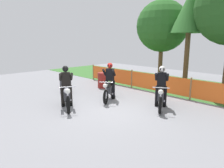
{
  "coord_description": "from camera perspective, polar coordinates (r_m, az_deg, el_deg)",
  "views": [
    {
      "loc": [
        5.78,
        -5.47,
        2.69
      ],
      "look_at": [
        -0.24,
        0.37,
        0.9
      ],
      "focal_mm": 32.82,
      "sensor_mm": 36.0,
      "label": 1
    }
  ],
  "objects": [
    {
      "name": "motorcycle_lead",
      "position": [
        8.52,
        -12.45,
        -3.22
      ],
      "size": [
        1.92,
        1.14,
        1.01
      ],
      "rotation": [
        0.0,
        0.0,
        -0.5
      ],
      "color": "black",
      "rests_on": "ground"
    },
    {
      "name": "rider_lead",
      "position": [
        8.64,
        -12.69,
        0.14
      ],
      "size": [
        0.79,
        0.71,
        1.69
      ],
      "rotation": [
        0.0,
        0.0,
        -0.5
      ],
      "color": "black",
      "rests_on": "ground"
    },
    {
      "name": "motorcycle_third",
      "position": [
        9.4,
        -0.82,
        -1.65
      ],
      "size": [
        1.23,
        1.73,
        0.96
      ],
      "rotation": [
        0.0,
        0.0,
        -0.97
      ],
      "color": "black",
      "rests_on": "ground"
    },
    {
      "name": "motorcycle_trailing",
      "position": [
        8.5,
        13.44,
        -3.37
      ],
      "size": [
        1.18,
        1.84,
        0.99
      ],
      "rotation": [
        0.0,
        0.0,
        -1.02
      ],
      "color": "black",
      "rests_on": "ground"
    },
    {
      "name": "oil_drum",
      "position": [
        11.83,
        -2.6,
        1.07
      ],
      "size": [
        0.58,
        0.58,
        0.88
      ],
      "primitive_type": "cylinder",
      "color": "maroon",
      "rests_on": "ground"
    },
    {
      "name": "spare_drum",
      "position": [
        10.9,
        -12.81,
        -0.17
      ],
      "size": [
        0.58,
        0.58,
        0.88
      ],
      "primitive_type": "cylinder",
      "color": "#2D2D33",
      "rests_on": "ground"
    },
    {
      "name": "rider_third",
      "position": [
        9.51,
        -0.56,
        1.51
      ],
      "size": [
        0.72,
        0.79,
        1.69
      ],
      "rotation": [
        0.0,
        0.0,
        -0.97
      ],
      "color": "black",
      "rests_on": "ground"
    },
    {
      "name": "tree_leftmost",
      "position": [
        14.18,
        13.78,
        15.34
      ],
      "size": [
        3.32,
        3.32,
        5.26
      ],
      "color": "brown",
      "rests_on": "ground"
    },
    {
      "name": "barrier_fence",
      "position": [
        10.83,
        12.63,
        0.31
      ],
      "size": [
        10.65,
        0.08,
        1.05
      ],
      "color": "olive",
      "rests_on": "ground"
    },
    {
      "name": "tree_near_left",
      "position": [
        12.7,
        20.87,
        18.06
      ],
      "size": [
        2.07,
        2.07,
        5.4
      ],
      "color": "brown",
      "rests_on": "ground"
    },
    {
      "name": "grass_verge",
      "position": [
        13.18,
        18.84,
        -0.37
      ],
      "size": [
        24.0,
        5.26,
        0.01
      ],
      "primitive_type": "cube",
      "color": "#386B2D",
      "rests_on": "ground"
    },
    {
      "name": "rider_trailing",
      "position": [
        8.61,
        13.61,
        0.05
      ],
      "size": [
        0.71,
        0.79,
        1.69
      ],
      "rotation": [
        0.0,
        0.0,
        -1.02
      ],
      "color": "black",
      "rests_on": "ground"
    },
    {
      "name": "ground",
      "position": [
        8.4,
        -0.68,
        -6.7
      ],
      "size": [
        24.0,
        24.0,
        0.02
      ],
      "primitive_type": "cube",
      "color": "gray"
    }
  ]
}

